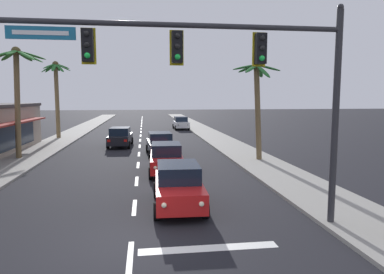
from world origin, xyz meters
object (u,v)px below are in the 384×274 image
at_px(sedan_lead_at_stop_bar, 178,185).
at_px(sedan_parked_nearest_kerb, 181,123).
at_px(sedan_third_in_queue, 166,158).
at_px(sedan_oncoming_far, 120,137).
at_px(palm_right_second, 257,92).
at_px(traffic_signal_mast, 233,68).
at_px(palm_left_second, 17,79).
at_px(palm_left_third, 56,87).
at_px(sedan_fifth_in_queue, 160,144).

relative_size(sedan_lead_at_stop_bar, sedan_parked_nearest_kerb, 1.00).
xyz_separation_m(sedan_third_in_queue, sedan_oncoming_far, (-3.29, 11.11, 0.00)).
xyz_separation_m(sedan_oncoming_far, palm_right_second, (9.44, -8.33, 3.78)).
distance_m(traffic_signal_mast, palm_left_second, 18.19).
bearing_deg(palm_left_second, sedan_parked_nearest_kerb, 58.05).
bearing_deg(palm_left_third, sedan_fifth_in_queue, -49.12).
relative_size(traffic_signal_mast, palm_left_third, 1.32).
bearing_deg(palm_left_third, sedan_lead_at_stop_bar, -67.06).
bearing_deg(sedan_parked_nearest_kerb, sedan_oncoming_far, -113.92).
xyz_separation_m(palm_left_second, palm_right_second, (15.75, -2.74, -0.89)).
bearing_deg(sedan_fifth_in_queue, sedan_lead_at_stop_bar, -89.31).
relative_size(traffic_signal_mast, palm_left_second, 1.36).
height_order(sedan_oncoming_far, palm_left_third, palm_left_third).
xyz_separation_m(traffic_signal_mast, palm_left_third, (-11.46, 26.43, 0.16)).
relative_size(sedan_oncoming_far, sedan_parked_nearest_kerb, 1.01).
xyz_separation_m(sedan_third_in_queue, sedan_fifth_in_queue, (-0.07, 6.14, 0.00)).
relative_size(sedan_lead_at_stop_bar, palm_right_second, 0.68).
relative_size(palm_left_third, palm_right_second, 1.19).
distance_m(palm_left_third, palm_right_second, 21.86).
bearing_deg(palm_left_second, sedan_oncoming_far, 41.57).
height_order(traffic_signal_mast, sedan_oncoming_far, traffic_signal_mast).
distance_m(sedan_fifth_in_queue, sedan_parked_nearest_kerb, 20.95).
relative_size(sedan_fifth_in_queue, sedan_parked_nearest_kerb, 1.01).
bearing_deg(sedan_oncoming_far, palm_left_second, -138.43).
bearing_deg(traffic_signal_mast, palm_left_second, 127.65).
bearing_deg(sedan_third_in_queue, sedan_lead_at_stop_bar, -89.24).
xyz_separation_m(sedan_third_in_queue, palm_left_second, (-9.60, 5.52, 4.66)).
bearing_deg(sedan_fifth_in_queue, traffic_signal_mast, -84.00).
distance_m(sedan_third_in_queue, sedan_oncoming_far, 11.59).
relative_size(sedan_third_in_queue, palm_right_second, 0.68).
bearing_deg(sedan_fifth_in_queue, sedan_parked_nearest_kerb, 79.79).
height_order(traffic_signal_mast, palm_left_second, palm_left_second).
relative_size(sedan_oncoming_far, palm_left_third, 0.57).
relative_size(sedan_fifth_in_queue, palm_left_third, 0.57).
distance_m(traffic_signal_mast, sedan_parked_nearest_kerb, 35.97).
distance_m(sedan_oncoming_far, palm_right_second, 13.15).
xyz_separation_m(sedan_oncoming_far, palm_left_third, (-6.66, 6.44, 4.46)).
distance_m(sedan_lead_at_stop_bar, palm_left_second, 15.86).
bearing_deg(traffic_signal_mast, sedan_lead_at_stop_bar, 117.56).
bearing_deg(palm_right_second, sedan_oncoming_far, 138.58).
xyz_separation_m(palm_left_third, palm_right_second, (16.10, -14.77, -0.68)).
bearing_deg(palm_left_third, palm_right_second, -42.54).
xyz_separation_m(sedan_parked_nearest_kerb, palm_right_second, (2.50, -23.98, 3.78)).
height_order(palm_left_third, palm_right_second, palm_left_third).
height_order(sedan_fifth_in_queue, palm_right_second, palm_right_second).
bearing_deg(traffic_signal_mast, palm_right_second, 68.31).
distance_m(sedan_lead_at_stop_bar, palm_left_third, 26.11).
bearing_deg(sedan_third_in_queue, palm_right_second, 24.34).
bearing_deg(sedan_third_in_queue, sedan_parked_nearest_kerb, 82.24).
relative_size(sedan_third_in_queue, sedan_parked_nearest_kerb, 1.00).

